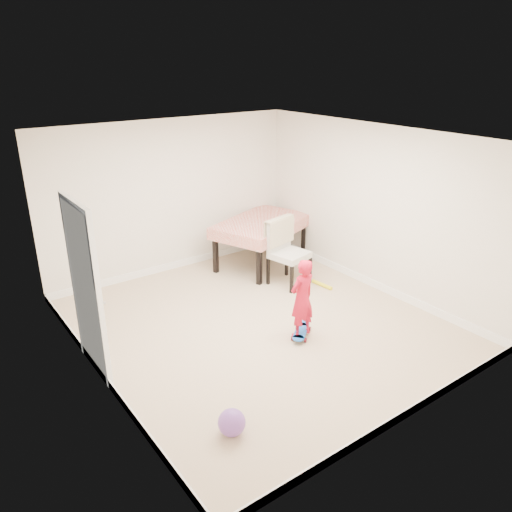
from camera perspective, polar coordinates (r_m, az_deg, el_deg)
ground at (r=7.11m, az=0.30°, el=-7.78°), size 5.00×5.00×0.00m
ceiling at (r=6.25m, az=0.35°, el=13.22°), size 4.50×5.00×0.04m
wall_back at (r=8.60m, az=-9.59°, el=6.63°), size 4.50×0.04×2.60m
wall_front at (r=4.96m, az=17.66°, el=-5.89°), size 4.50×0.04×2.60m
wall_left at (r=5.63m, az=-18.29°, el=-2.54°), size 0.04×5.00×2.60m
wall_right at (r=8.03m, az=13.31°, el=5.24°), size 0.04×5.00×2.60m
door at (r=6.01m, az=-18.84°, el=-3.93°), size 0.11×0.94×2.11m
baseboard_back at (r=9.01m, az=-9.13°, el=-0.98°), size 4.50×0.02×0.12m
baseboard_front at (r=5.62m, az=16.24°, el=-17.19°), size 4.50×0.02×0.12m
baseboard_left at (r=6.23m, az=-17.00°, el=-13.01°), size 0.02×5.00×0.12m
baseboard_right at (r=8.46m, az=12.63°, el=-2.80°), size 0.02×5.00×0.12m
dining_table at (r=8.96m, az=0.64°, el=1.60°), size 2.02×1.64×0.82m
dining_chair at (r=8.11m, az=3.86°, el=0.35°), size 0.72×0.78×1.10m
skateboard at (r=6.85m, az=5.18°, el=-8.72°), size 0.57×0.51×0.08m
child at (r=6.58m, az=5.27°, el=-5.13°), size 0.42×0.30×1.09m
balloon at (r=5.23m, az=-2.79°, el=-18.47°), size 0.28×0.28×0.28m
foam_toy at (r=8.27m, az=7.56°, el=-3.27°), size 0.10×0.40×0.06m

